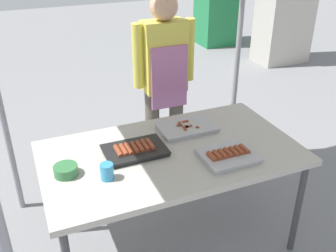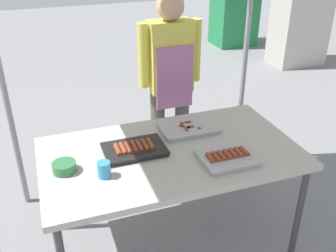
# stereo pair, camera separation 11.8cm
# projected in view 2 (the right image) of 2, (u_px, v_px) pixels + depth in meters

# --- Properties ---
(ground_plane) EXTENTS (18.00, 18.00, 0.00)m
(ground_plane) POSITION_uv_depth(u_px,v_px,m) (170.00, 240.00, 2.77)
(ground_plane) COLOR slate
(stall_table) EXTENTS (1.60, 0.90, 0.75)m
(stall_table) POSITION_uv_depth(u_px,v_px,m) (171.00, 158.00, 2.44)
(stall_table) COLOR #B7B2A8
(stall_table) RESTS_ON ground
(tray_grilled_sausages) EXTENTS (0.38, 0.26, 0.05)m
(tray_grilled_sausages) POSITION_uv_depth(u_px,v_px,m) (134.00, 149.00, 2.40)
(tray_grilled_sausages) COLOR black
(tray_grilled_sausages) RESTS_ON stall_table
(tray_meat_skewers) EXTENTS (0.38, 0.25, 0.04)m
(tray_meat_skewers) POSITION_uv_depth(u_px,v_px,m) (189.00, 128.00, 2.65)
(tray_meat_skewers) COLOR #ADADB2
(tray_meat_skewers) RESTS_ON stall_table
(tray_pork_links) EXTENTS (0.33, 0.27, 0.05)m
(tray_pork_links) POSITION_uv_depth(u_px,v_px,m) (227.00, 157.00, 2.31)
(tray_pork_links) COLOR #ADADB2
(tray_pork_links) RESTS_ON stall_table
(condiment_bowl) EXTENTS (0.14, 0.14, 0.06)m
(condiment_bowl) POSITION_uv_depth(u_px,v_px,m) (64.00, 167.00, 2.20)
(condiment_bowl) COLOR #33723F
(condiment_bowl) RESTS_ON stall_table
(drink_cup_near_edge) EXTENTS (0.07, 0.07, 0.09)m
(drink_cup_near_edge) POSITION_uv_depth(u_px,v_px,m) (104.00, 170.00, 2.15)
(drink_cup_near_edge) COLOR #338CBF
(drink_cup_near_edge) RESTS_ON stall_table
(vendor_woman) EXTENTS (0.52, 0.23, 1.57)m
(vendor_woman) POSITION_uv_depth(u_px,v_px,m) (170.00, 74.00, 3.12)
(vendor_woman) COLOR #595147
(vendor_woman) RESTS_ON ground
(neighbor_stall_right) EXTENTS (0.78, 0.56, 1.93)m
(neighbor_stall_right) POSITION_uv_depth(u_px,v_px,m) (304.00, 0.00, 5.78)
(neighbor_stall_right) COLOR #B7B2A8
(neighbor_stall_right) RESTS_ON ground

